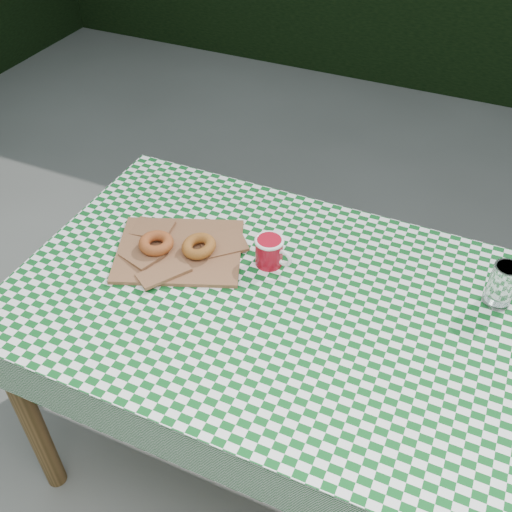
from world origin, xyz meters
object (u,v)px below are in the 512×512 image
Objects in this scene: coffee_mug at (269,251)px; drinking_glass at (502,285)px; paper_bag at (179,250)px; table at (266,385)px.

drinking_glass reaches higher than coffee_mug.
coffee_mug is at bearing -170.29° from drinking_glass.
coffee_mug reaches higher than paper_bag.
table is at bearing -57.23° from coffee_mug.
drinking_glass reaches higher than paper_bag.
table is 8.75× the size of coffee_mug.
coffee_mug is at bearing 14.01° from paper_bag.
paper_bag reaches higher than table.
coffee_mug is (0.24, 0.06, 0.03)m from paper_bag.
paper_bag is at bearing 169.77° from table.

